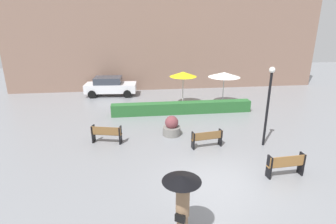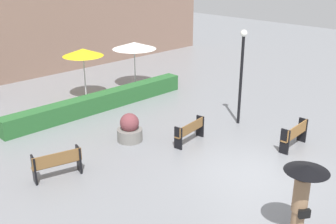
# 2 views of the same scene
# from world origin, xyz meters

# --- Properties ---
(ground_plane) EXTENTS (60.00, 60.00, 0.00)m
(ground_plane) POSITION_xyz_m (0.00, 0.00, 0.00)
(ground_plane) COLOR gray
(bench_mid_center) EXTENTS (1.59, 0.54, 0.85)m
(bench_mid_center) POSITION_xyz_m (0.35, 3.07, 0.51)
(bench_mid_center) COLOR brown
(bench_mid_center) RESTS_ON ground
(bench_far_left) EXTENTS (1.58, 0.72, 0.91)m
(bench_far_left) POSITION_xyz_m (-4.59, 4.20, 0.54)
(bench_far_left) COLOR brown
(bench_far_left) RESTS_ON ground
(bench_near_right) EXTENTS (1.55, 0.43, 0.94)m
(bench_near_right) POSITION_xyz_m (2.77, 0.09, 0.55)
(bench_near_right) COLOR olive
(bench_near_right) RESTS_ON ground
(pedestrian_with_umbrella) EXTENTS (1.05, 1.05, 2.11)m
(pedestrian_with_umbrella) POSITION_xyz_m (-1.92, -2.64, 1.40)
(pedestrian_with_umbrella) COLOR #8C6B4C
(pedestrian_with_umbrella) RESTS_ON ground
(planter_pot) EXTENTS (0.97, 0.97, 1.10)m
(planter_pot) POSITION_xyz_m (-1.16, 4.81, 0.47)
(planter_pot) COLOR slate
(planter_pot) RESTS_ON ground
(lamp_post) EXTENTS (0.28, 0.28, 3.95)m
(lamp_post) POSITION_xyz_m (3.25, 2.97, 2.42)
(lamp_post) COLOR black
(lamp_post) RESTS_ON ground
(patio_umbrella_yellow) EXTENTS (1.96, 1.96, 2.53)m
(patio_umbrella_yellow) POSITION_xyz_m (0.42, 10.18, 2.35)
(patio_umbrella_yellow) COLOR silver
(patio_umbrella_yellow) RESTS_ON ground
(patio_umbrella_white) EXTENTS (2.30, 2.30, 2.47)m
(patio_umbrella_white) POSITION_xyz_m (3.40, 9.92, 2.29)
(patio_umbrella_white) COLOR silver
(patio_umbrella_white) RESTS_ON ground
(hedge_strip) EXTENTS (9.45, 0.70, 0.77)m
(hedge_strip) POSITION_xyz_m (0.06, 8.40, 0.39)
(hedge_strip) COLOR #28602D
(hedge_strip) RESTS_ON ground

